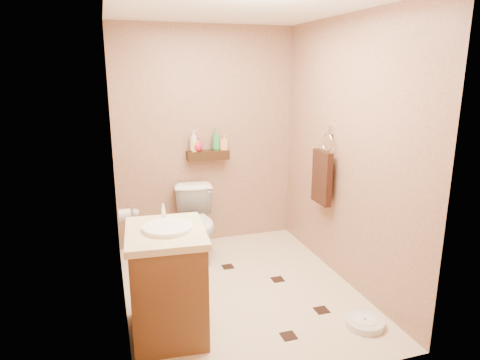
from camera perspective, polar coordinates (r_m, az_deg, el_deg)
name	(u,v)px	position (r m, az deg, el deg)	size (l,w,h in m)	color
ground	(240,290)	(3.99, 0.00, -14.42)	(2.50, 2.50, 0.00)	beige
wall_back	(206,138)	(4.76, -4.57, 5.63)	(2.00, 0.04, 2.40)	#A6785E
wall_front	(307,203)	(2.44, 8.87, -3.07)	(2.00, 0.04, 2.40)	#A6785E
wall_left	(116,168)	(3.41, -16.25, 1.55)	(0.04, 2.50, 2.40)	#A6785E
wall_right	(345,153)	(3.98, 13.88, 3.50)	(0.04, 2.50, 2.40)	#A6785E
ceiling	(240,6)	(3.52, 0.00, 22.16)	(2.00, 2.50, 0.02)	white
wall_shelf	(208,155)	(4.71, -4.30, 3.32)	(0.46, 0.14, 0.10)	#34200E
floor_accents	(246,294)	(3.92, 0.84, -14.92)	(1.14, 1.36, 0.01)	black
toilet	(197,224)	(4.53, -5.77, -5.83)	(0.41, 0.71, 0.73)	white
vanity	(168,281)	(3.27, -9.62, -13.09)	(0.60, 0.71, 0.95)	brown
bathroom_scale	(365,323)	(3.62, 16.28, -17.81)	(0.35, 0.35, 0.06)	silver
toilet_brush	(137,238)	(4.74, -13.59, -7.58)	(0.12, 0.12, 0.51)	#1A6A65
towel_ring	(322,175)	(4.20, 10.91, 0.68)	(0.12, 0.30, 0.76)	silver
toilet_paper	(125,215)	(4.20, -15.13, -4.48)	(0.12, 0.11, 0.12)	silver
bottle_a	(194,141)	(4.65, -6.21, 5.21)	(0.09, 0.09, 0.23)	silver
bottle_b	(194,144)	(4.66, -6.10, 4.84)	(0.08, 0.08, 0.17)	yellow
bottle_c	(197,144)	(4.66, -5.74, 4.79)	(0.12, 0.12, 0.16)	red
bottle_d	(216,139)	(4.70, -3.22, 5.42)	(0.09, 0.09, 0.24)	#2D893F
bottle_e	(224,142)	(4.73, -2.10, 5.08)	(0.08, 0.08, 0.17)	#F69452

